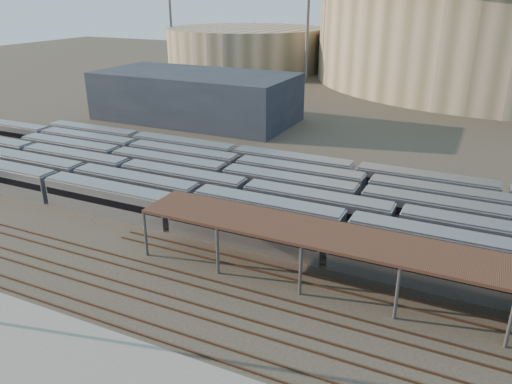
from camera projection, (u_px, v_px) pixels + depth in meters
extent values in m
plane|color=#383026|center=(207.00, 278.00, 48.37)|extent=(420.00, 420.00, 0.00)
cube|color=gray|center=(48.00, 358.00, 37.74)|extent=(50.00, 9.00, 0.20)
cube|color=#A9A8AD|center=(172.00, 214.00, 58.08)|extent=(112.00, 2.90, 3.60)
cube|color=#A9A8AD|center=(197.00, 202.00, 61.28)|extent=(112.00, 2.90, 3.60)
cube|color=#A9A8AD|center=(245.00, 196.00, 63.00)|extent=(112.00, 2.90, 3.60)
cube|color=#A9A8AD|center=(360.00, 202.00, 61.14)|extent=(112.00, 2.90, 3.60)
cube|color=#A9A8AD|center=(238.00, 170.00, 72.19)|extent=(112.00, 2.90, 3.60)
cube|color=#A9A8AD|center=(355.00, 178.00, 69.31)|extent=(112.00, 2.90, 3.60)
cylinder|color=#58585D|center=(145.00, 234.00, 51.70)|extent=(0.30, 0.30, 5.00)
cylinder|color=#58585D|center=(175.00, 214.00, 56.23)|extent=(0.30, 0.30, 5.00)
cylinder|color=#58585D|center=(218.00, 251.00, 48.30)|extent=(0.30, 0.30, 5.00)
cylinder|color=#58585D|center=(243.00, 229.00, 52.83)|extent=(0.30, 0.30, 5.00)
cylinder|color=#58585D|center=(300.00, 270.00, 44.90)|extent=(0.30, 0.30, 5.00)
cylinder|color=#58585D|center=(320.00, 245.00, 49.43)|extent=(0.30, 0.30, 5.00)
cylinder|color=#58585D|center=(397.00, 293.00, 41.50)|extent=(0.30, 0.30, 5.00)
cylinder|color=#58585D|center=(408.00, 264.00, 46.03)|extent=(0.30, 0.30, 5.00)
cylinder|color=#58585D|center=(511.00, 320.00, 38.10)|extent=(0.30, 0.30, 5.00)
cylinder|color=#58585D|center=(511.00, 285.00, 42.63)|extent=(0.30, 0.30, 5.00)
cube|color=#361B16|center=(459.00, 262.00, 41.07)|extent=(60.00, 6.00, 0.30)
cube|color=#4C3323|center=(197.00, 286.00, 46.87)|extent=(170.00, 0.12, 0.18)
cube|color=#4C3323|center=(205.00, 279.00, 48.13)|extent=(170.00, 0.12, 0.18)
cube|color=#4C3323|center=(173.00, 309.00, 43.52)|extent=(170.00, 0.12, 0.18)
cube|color=#4C3323|center=(182.00, 300.00, 44.78)|extent=(170.00, 0.12, 0.18)
cube|color=#4C3323|center=(145.00, 336.00, 40.17)|extent=(170.00, 0.12, 0.18)
cube|color=#4C3323|center=(156.00, 325.00, 41.42)|extent=(170.00, 0.12, 0.18)
cylinder|color=tan|center=(246.00, 48.00, 178.54)|extent=(56.00, 56.00, 14.00)
cube|color=#1E232D|center=(196.00, 96.00, 106.50)|extent=(42.00, 20.00, 10.00)
cylinder|color=#58585D|center=(308.00, 20.00, 145.76)|extent=(1.00, 1.00, 36.00)
cylinder|color=#58585D|center=(170.00, 15.00, 175.96)|extent=(1.00, 1.00, 36.00)
cylinder|color=#58585D|center=(407.00, 15.00, 179.74)|extent=(1.00, 1.00, 36.00)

